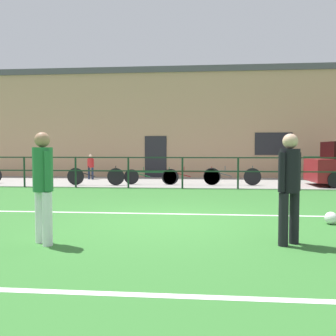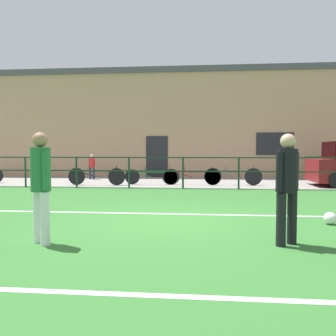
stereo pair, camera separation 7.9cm
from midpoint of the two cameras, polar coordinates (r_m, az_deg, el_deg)
The scene contains 15 objects.
ground at distance 7.17m, azimuth 0.03°, elevation -8.61°, with size 60.00×44.00×0.04m, color #33702D.
field_line_touchline at distance 7.94m, azimuth 0.59°, elevation -7.31°, with size 36.00×0.11×0.00m, color white.
field_line_hash at distance 3.72m, azimuth -5.68°, elevation -19.39°, with size 36.00×0.11×0.00m, color white.
pavement_strip at distance 15.57m, azimuth 3.06°, elevation -2.25°, with size 48.00×5.00×0.02m, color gray.
perimeter_fence at distance 13.03m, azimuth 2.58°, elevation -0.00°, with size 36.07×0.07×1.15m.
clubhouse_facade at distance 19.25m, azimuth 3.57°, elevation 7.05°, with size 28.00×2.56×5.58m.
player_goalkeeper at distance 5.57m, azimuth 18.83°, elevation -2.14°, with size 0.38×0.32×1.65m.
player_striker at distance 5.66m, azimuth -19.21°, elevation -1.93°, with size 0.37×0.34×1.67m.
soccer_ball_match at distance 7.51m, azimuth 24.67°, elevation -7.28°, with size 0.24×0.24×0.24m, color white.
spectator_child at distance 17.25m, azimuth -11.89°, elevation 0.45°, with size 0.32×0.21×1.17m.
bicycle_parked_0 at distance 14.37m, azimuth -11.18°, elevation -1.28°, with size 2.29×0.04×0.77m.
bicycle_parked_1 at distance 14.38m, azimuth -2.58°, elevation -1.37°, with size 2.13×0.04×0.71m.
bicycle_parked_2 at distance 14.28m, azimuth 10.44°, elevation -1.30°, with size 2.25×0.04×0.77m.
bicycle_parked_4 at distance 14.24m, azimuth 3.97°, elevation -1.37°, with size 2.24×0.04×0.73m.
trash_bin_0 at distance 17.62m, azimuth 22.28°, elevation -0.04°, with size 0.65×0.55×1.09m.
Camera 2 is at (0.72, -6.99, 1.41)m, focal length 38.30 mm.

